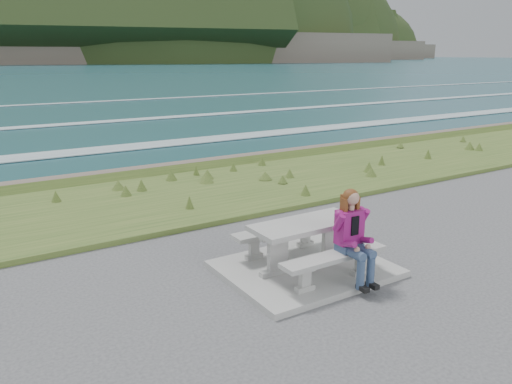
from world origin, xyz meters
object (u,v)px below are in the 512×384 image
seated_woman (355,249)px  bench_seaward (281,233)px  picnic_table (306,232)px  bench_landward (334,260)px

seated_woman → bench_seaward: bearing=102.2°
picnic_table → bench_seaward: 0.74m
bench_landward → bench_seaward: bearing=90.0°
bench_seaward → seated_woman: size_ratio=1.28×
bench_landward → seated_woman: (0.28, -0.13, 0.17)m
bench_landward → seated_woman: seated_woman is taller
picnic_table → bench_landward: picnic_table is taller
picnic_table → seated_woman: (0.28, -0.83, -0.06)m
bench_landward → seated_woman: size_ratio=1.28×
picnic_table → seated_woman: size_ratio=1.28×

